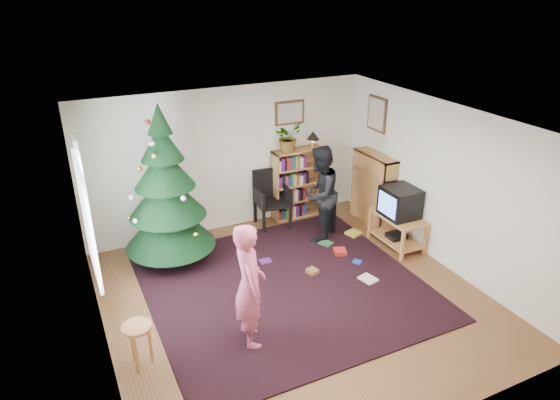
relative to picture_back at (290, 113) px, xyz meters
name	(u,v)px	position (x,y,z in m)	size (l,w,h in m)	color
floor	(294,298)	(-1.15, -2.48, -1.95)	(5.00, 5.00, 0.00)	brown
ceiling	(297,125)	(-1.15, -2.48, 0.55)	(5.00, 5.00, 0.00)	white
wall_back	(229,160)	(-1.15, 0.02, -0.70)	(5.00, 0.02, 2.50)	silver
wall_front	(425,331)	(-1.15, -4.97, -0.70)	(5.00, 0.02, 2.50)	silver
wall_left	(94,262)	(-3.65, -2.48, -0.70)	(0.02, 5.00, 2.50)	silver
wall_right	(444,186)	(1.35, -2.48, -0.70)	(0.02, 5.00, 2.50)	silver
rug	(285,287)	(-1.15, -2.17, -1.94)	(3.80, 3.60, 0.02)	black
window_pane	(87,219)	(-3.62, -1.88, -0.45)	(0.04, 1.20, 1.40)	silver
curtain	(84,197)	(-3.58, -1.18, -0.45)	(0.06, 0.35, 1.60)	silver
picture_back	(290,113)	(0.00, 0.00, 0.00)	(0.55, 0.03, 0.42)	#4C3319
picture_right	(377,114)	(1.33, -0.73, 0.00)	(0.03, 0.50, 0.60)	#4C3319
christmas_tree	(167,199)	(-2.42, -0.70, -0.90)	(1.39, 1.39, 2.52)	#3F2816
bookshelf_back	(297,183)	(0.10, -0.14, -1.29)	(0.95, 0.30, 1.30)	#AF833E
bookshelf_right	(373,189)	(1.19, -0.96, -1.29)	(0.30, 0.95, 1.30)	#AF833E
tv_stand	(397,228)	(1.07, -1.86, -1.62)	(0.52, 0.94, 0.55)	#AF833E
crt_tv	(400,202)	(1.07, -1.86, -1.16)	(0.51, 0.56, 0.48)	black
armchair	(270,195)	(-0.49, -0.20, -1.40)	(0.60, 0.60, 1.01)	black
stool	(138,335)	(-3.35, -2.88, -1.52)	(0.34, 0.34, 0.56)	#AF833E
person_standing	(249,286)	(-2.04, -3.02, -1.15)	(0.59, 0.38, 1.60)	#BA4A68
person_by_chair	(319,194)	(0.03, -1.07, -1.13)	(0.80, 0.62, 1.64)	black
potted_plant	(288,137)	(-0.10, -0.14, -0.39)	(0.47, 0.41, 0.53)	gray
table_lamp	(313,137)	(0.40, -0.14, -0.45)	(0.22, 0.22, 0.30)	#A57F33
floor_clutter	(332,256)	(-0.12, -1.78, -1.91)	(1.95, 1.49, 0.08)	#A51E19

